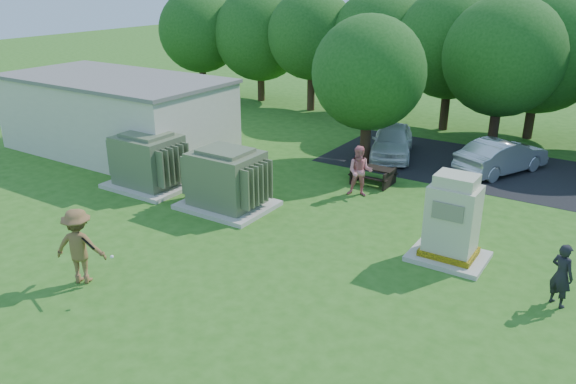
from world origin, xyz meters
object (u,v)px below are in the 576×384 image
Objects in this scene: person_by_generator at (562,275)px; generator_cabinet at (452,223)px; person_at_picnic at (360,171)px; car_silver_a at (502,156)px; car_white at (392,141)px; transformer_right at (227,180)px; transformer_left at (148,162)px; picnic_table at (373,173)px; batter at (80,246)px.

generator_cabinet is at bearing 14.27° from person_by_generator.
person_at_picnic is 0.44× the size of car_silver_a.
transformer_right is at bearing -124.96° from car_white.
generator_cabinet is 5.21m from person_at_picnic.
transformer_left reaches higher than car_white.
person_by_generator is 8.19m from person_at_picnic.
transformer_right is 0.72× the size of car_silver_a.
transformer_right is 4.76m from person_at_picnic.
picnic_table is at bearing 134.61° from generator_cabinet.
car_white is 4.55m from car_silver_a.
transformer_left is 0.73× the size of car_white.
person_at_picnic reaches higher than car_silver_a.
generator_cabinet reaches higher than person_at_picnic.
person_by_generator is (10.50, 5.47, -0.20)m from batter.
transformer_left reaches higher than picnic_table.
generator_cabinet is 1.35× the size of person_at_picnic.
picnic_table is 1.52m from person_at_picnic.
person_at_picnic reaches higher than person_by_generator.
picnic_table is (3.20, 4.84, -0.56)m from transformer_right.
transformer_right is at bearing -176.88° from generator_cabinet.
batter is (-3.19, -10.79, 0.59)m from picnic_table.
car_white is (-0.90, 5.04, -0.22)m from person_at_picnic.
generator_cabinet is at bearing -166.58° from batter.
transformer_left is at bearing -144.96° from picnic_table.
transformer_left reaches higher than person_at_picnic.
generator_cabinet is 3.09m from person_by_generator.
batter is 0.48× the size of car_silver_a.
transformer_left is at bearing 180.00° from transformer_right.
batter reaches higher than car_silver_a.
batter is 14.60m from car_white.
picnic_table is 0.38× the size of car_white.
picnic_table is 5.48m from car_silver_a.
generator_cabinet reaches higher than batter.
person_at_picnic is 6.52m from car_silver_a.
batter reaches higher than person_at_picnic.
car_silver_a is at bearing 46.75° from picnic_table.
picnic_table is at bearing 35.04° from transformer_left.
car_white is at bearing -16.68° from person_by_generator.
transformer_left is at bearing -173.47° from person_at_picnic.
person_by_generator is 0.39× the size of car_silver_a.
person_by_generator is 9.96m from car_silver_a.
generator_cabinet reaches higher than car_silver_a.
car_silver_a is at bearing -14.41° from car_white.
person_at_picnic is (7.01, 3.42, -0.05)m from transformer_left.
picnic_table is at bearing -4.93° from person_by_generator.
transformer_right is 1.49× the size of batter.
transformer_right reaches higher than car_white.
generator_cabinet is 1.61× the size of picnic_table.
generator_cabinet is at bearing -76.38° from car_white.
batter reaches higher than car_white.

